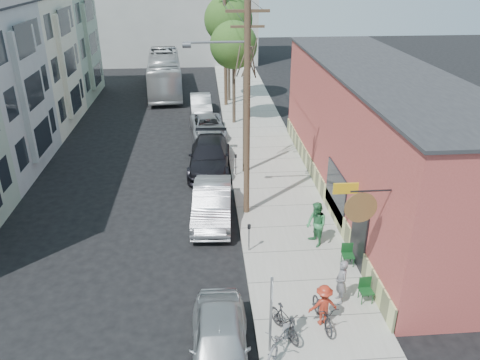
{
  "coord_description": "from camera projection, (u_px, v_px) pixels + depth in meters",
  "views": [
    {
      "loc": [
        0.55,
        -16.22,
        11.23
      ],
      "look_at": [
        2.2,
        4.27,
        1.5
      ],
      "focal_mm": 35.0,
      "sensor_mm": 36.0,
      "label": 1
    }
  ],
  "objects": [
    {
      "name": "tree_bare",
      "position": [
        245.0,
        124.0,
        25.78
      ],
      "size": [
        0.24,
        0.24,
        5.71
      ],
      "color": "#44392C",
      "rests_on": "sidewalk"
    },
    {
      "name": "car_1",
      "position": [
        212.0,
        203.0,
        21.98
      ],
      "size": [
        2.05,
        5.12,
        1.66
      ],
      "primitive_type": "imported",
      "rotation": [
        0.0,
        0.0,
        -0.06
      ],
      "color": "#A4A6AC",
      "rests_on": "ground"
    },
    {
      "name": "patron_green",
      "position": [
        316.0,
        224.0,
        19.64
      ],
      "size": [
        0.99,
        1.13,
        1.97
      ],
      "primitive_type": "imported",
      "rotation": [
        0.0,
        0.0,
        -1.28
      ],
      "color": "#327E48",
      "rests_on": "sidewalk"
    },
    {
      "name": "sign_post",
      "position": [
        271.0,
        308.0,
        13.89
      ],
      "size": [
        0.07,
        0.45,
        2.8
      ],
      "color": "slate",
      "rests_on": "sidewalk"
    },
    {
      "name": "bus",
      "position": [
        164.0,
        73.0,
        43.26
      ],
      "size": [
        3.64,
        12.25,
        3.37
      ],
      "primitive_type": "imported",
      "rotation": [
        0.0,
        0.0,
        0.07
      ],
      "color": "silver",
      "rests_on": "ground"
    },
    {
      "name": "utility_pole_near",
      "position": [
        246.0,
        106.0,
        20.42
      ],
      "size": [
        3.57,
        0.28,
        10.0
      ],
      "color": "#503A28",
      "rests_on": "sidewalk"
    },
    {
      "name": "patio_chair_a",
      "position": [
        348.0,
        255.0,
        18.54
      ],
      "size": [
        0.54,
        0.54,
        0.88
      ],
      "primitive_type": null,
      "rotation": [
        0.0,
        0.0,
        -0.08
      ],
      "color": "#113F1A",
      "rests_on": "sidewalk"
    },
    {
      "name": "car_2",
      "position": [
        209.0,
        156.0,
        27.27
      ],
      "size": [
        2.7,
        5.87,
        1.66
      ],
      "primitive_type": "imported",
      "rotation": [
        0.0,
        0.0,
        -0.07
      ],
      "color": "black",
      "rests_on": "ground"
    },
    {
      "name": "parking_meter_far",
      "position": [
        236.0,
        161.0,
        26.18
      ],
      "size": [
        0.14,
        0.14,
        1.24
      ],
      "color": "slate",
      "rests_on": "sidewalk"
    },
    {
      "name": "patio_chair_b",
      "position": [
        366.0,
        291.0,
        16.56
      ],
      "size": [
        0.53,
        0.53,
        0.88
      ],
      "primitive_type": null,
      "rotation": [
        0.0,
        0.0,
        0.07
      ],
      "color": "#113F1A",
      "rests_on": "sidewalk"
    },
    {
      "name": "apartment_row",
      "position": [
        4.0,
        78.0,
        29.21
      ],
      "size": [
        6.3,
        32.0,
        9.0
      ],
      "color": "#99AA90",
      "rests_on": "ground"
    },
    {
      "name": "car_3",
      "position": [
        208.0,
        126.0,
        32.57
      ],
      "size": [
        2.69,
        5.08,
        1.36
      ],
      "primitive_type": "imported",
      "rotation": [
        0.0,
        0.0,
        0.09
      ],
      "color": "#9C9FA3",
      "rests_on": "ground"
    },
    {
      "name": "car_4",
      "position": [
        201.0,
        104.0,
        37.22
      ],
      "size": [
        1.81,
        4.64,
        1.51
      ],
      "primitive_type": "imported",
      "rotation": [
        0.0,
        0.0,
        0.05
      ],
      "color": "#979C9E",
      "rests_on": "ground"
    },
    {
      "name": "utility_pole_far",
      "position": [
        225.0,
        41.0,
        37.12
      ],
      "size": [
        1.8,
        0.28,
        10.0
      ],
      "color": "#503A28",
      "rests_on": "sidewalk"
    },
    {
      "name": "parked_bike_b",
      "position": [
        282.0,
        338.0,
        14.4
      ],
      "size": [
        1.68,
        2.03,
        1.04
      ],
      "primitive_type": "imported",
      "rotation": [
        0.0,
        0.0,
        -0.59
      ],
      "color": "slate",
      "rests_on": "sidewalk"
    },
    {
      "name": "tree_leafy_mid",
      "position": [
        234.0,
        45.0,
        32.69
      ],
      "size": [
        3.33,
        3.33,
        7.31
      ],
      "color": "#44392C",
      "rests_on": "sidewalk"
    },
    {
      "name": "cyclist_bike",
      "position": [
        323.0,
        312.0,
        15.52
      ],
      "size": [
        0.84,
        1.89,
        0.96
      ],
      "primitive_type": "imported",
      "rotation": [
        0.0,
        0.0,
        0.11
      ],
      "color": "black",
      "rests_on": "sidewalk"
    },
    {
      "name": "end_cap_building",
      "position": [
        178.0,
        9.0,
        54.51
      ],
      "size": [
        18.0,
        8.0,
        12.0
      ],
      "primitive_type": "cube",
      "color": "#ADADA8",
      "rests_on": "ground"
    },
    {
      "name": "patron_grey",
      "position": [
        341.0,
        282.0,
        16.36
      ],
      "size": [
        0.43,
        0.64,
        1.69
      ],
      "primitive_type": "imported",
      "rotation": [
        0.0,
        0.0,
        -1.52
      ],
      "color": "slate",
      "rests_on": "sidewalk"
    },
    {
      "name": "cafe_building",
      "position": [
        375.0,
        136.0,
        23.11
      ],
      "size": [
        6.6,
        20.2,
        6.61
      ],
      "color": "#AB453F",
      "rests_on": "ground"
    },
    {
      "name": "sidewalk",
      "position": [
        264.0,
        154.0,
        29.56
      ],
      "size": [
        4.5,
        58.0,
        0.15
      ],
      "primitive_type": "cube",
      "color": "#A2A196",
      "rests_on": "ground"
    },
    {
      "name": "cyclist",
      "position": [
        323.0,
        305.0,
        15.4
      ],
      "size": [
        1.03,
        0.65,
        1.51
      ],
      "primitive_type": "imported",
      "rotation": [
        0.0,
        0.0,
        3.24
      ],
      "color": "#9E2717",
      "rests_on": "sidewalk"
    },
    {
      "name": "tree_leafy_far",
      "position": [
        228.0,
        20.0,
        37.77
      ],
      "size": [
        3.93,
        3.93,
        8.62
      ],
      "color": "#44392C",
      "rests_on": "sidewalk"
    },
    {
      "name": "car_0",
      "position": [
        220.0,
        342.0,
        14.11
      ],
      "size": [
        1.88,
        4.48,
        1.51
      ],
      "primitive_type": "imported",
      "rotation": [
        0.0,
        0.0,
        -0.02
      ],
      "color": "#A5A9AC",
      "rests_on": "ground"
    },
    {
      "name": "parked_bike_a",
      "position": [
        285.0,
        322.0,
        15.05
      ],
      "size": [
        1.1,
        1.75,
        1.02
      ],
      "primitive_type": "imported",
      "rotation": [
        0.0,
        0.0,
        0.4
      ],
      "color": "black",
      "rests_on": "sidewalk"
    },
    {
      "name": "parking_meter_near",
      "position": [
        249.0,
        233.0,
        19.3
      ],
      "size": [
        0.14,
        0.14,
        1.24
      ],
      "color": "slate",
      "rests_on": "sidewalk"
    },
    {
      "name": "ground",
      "position": [
        195.0,
        258.0,
        19.37
      ],
      "size": [
        120.0,
        120.0,
        0.0
      ],
      "primitive_type": "plane",
      "color": "black"
    }
  ]
}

